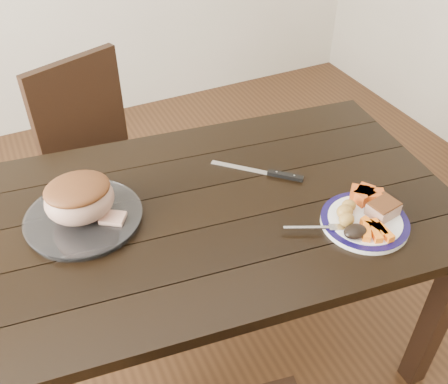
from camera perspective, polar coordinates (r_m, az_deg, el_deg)
name	(u,v)px	position (r m, az deg, el deg)	size (l,w,h in m)	color
ground	(204,347)	(2.11, -2.30, -17.32)	(4.00, 4.00, 0.00)	#472B16
dining_table	(199,230)	(1.60, -2.89, -4.32)	(1.70, 1.09, 0.75)	black
chair_far	(101,156)	(2.21, -13.87, 4.00)	(0.55, 0.55, 0.93)	black
dinner_plate	(364,222)	(1.54, 15.75, -3.31)	(0.26, 0.26, 0.02)	white
plate_rim	(365,220)	(1.53, 15.80, -3.08)	(0.26, 0.26, 0.02)	#120B3B
serving_platter	(84,219)	(1.55, -15.69, -2.95)	(0.34, 0.34, 0.02)	white
pork_slice	(383,209)	(1.55, 17.72, -1.92)	(0.08, 0.07, 0.04)	tan
roasted_potatoes	(346,213)	(1.51, 13.82, -2.29)	(0.09, 0.09, 0.04)	gold
carrot_batons	(375,230)	(1.49, 16.89, -4.18)	(0.08, 0.11, 0.02)	orange
pumpkin_wedges	(366,195)	(1.59, 15.88, -0.34)	(0.10, 0.10, 0.04)	#E75719
dark_mushroom	(355,231)	(1.46, 14.77, -4.38)	(0.07, 0.05, 0.03)	black
fork	(319,228)	(1.47, 10.78, -4.04)	(0.17, 0.09, 0.00)	silver
roast_joint	(80,200)	(1.50, -16.17, -0.86)	(0.20, 0.17, 0.13)	tan
cut_slice	(113,218)	(1.50, -12.58, -2.96)	(0.07, 0.06, 0.02)	tan
carving_knife	(274,174)	(1.67, 5.69, 2.11)	(0.24, 0.24, 0.01)	silver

